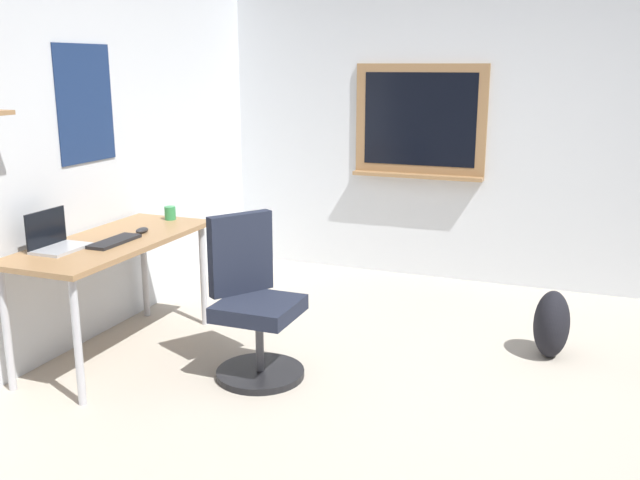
{
  "coord_description": "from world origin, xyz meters",
  "views": [
    {
      "loc": [
        -3.39,
        -0.64,
        1.8
      ],
      "look_at": [
        0.11,
        0.72,
        0.85
      ],
      "focal_mm": 39.41,
      "sensor_mm": 36.0,
      "label": 1
    }
  ],
  "objects_px": {
    "coffee_mug": "(170,213)",
    "backpack": "(552,324)",
    "laptop": "(55,240)",
    "keyboard": "(114,241)",
    "office_chair": "(253,308)",
    "computer_mouse": "(142,230)",
    "desk": "(113,252)"
  },
  "relations": [
    {
      "from": "backpack",
      "to": "desk",
      "type": "bearing_deg",
      "value": 110.37
    },
    {
      "from": "keyboard",
      "to": "backpack",
      "type": "xyz_separation_m",
      "value": [
        1.02,
        -2.49,
        -0.55
      ]
    },
    {
      "from": "laptop",
      "to": "coffee_mug",
      "type": "distance_m",
      "value": 0.95
    },
    {
      "from": "desk",
      "to": "keyboard",
      "type": "relative_size",
      "value": 3.84
    },
    {
      "from": "coffee_mug",
      "to": "backpack",
      "type": "height_order",
      "value": "coffee_mug"
    },
    {
      "from": "keyboard",
      "to": "coffee_mug",
      "type": "xyz_separation_m",
      "value": [
        0.68,
        0.05,
        0.04
      ]
    },
    {
      "from": "desk",
      "to": "computer_mouse",
      "type": "distance_m",
      "value": 0.24
    },
    {
      "from": "desk",
      "to": "coffee_mug",
      "type": "height_order",
      "value": "coffee_mug"
    },
    {
      "from": "coffee_mug",
      "to": "backpack",
      "type": "relative_size",
      "value": 0.21
    },
    {
      "from": "coffee_mug",
      "to": "backpack",
      "type": "xyz_separation_m",
      "value": [
        0.34,
        -2.54,
        -0.58
      ]
    },
    {
      "from": "laptop",
      "to": "coffee_mug",
      "type": "bearing_deg",
      "value": -10.47
    },
    {
      "from": "desk",
      "to": "keyboard",
      "type": "height_order",
      "value": "keyboard"
    },
    {
      "from": "coffee_mug",
      "to": "computer_mouse",
      "type": "bearing_deg",
      "value": -172.9
    },
    {
      "from": "computer_mouse",
      "to": "backpack",
      "type": "distance_m",
      "value": 2.65
    },
    {
      "from": "desk",
      "to": "backpack",
      "type": "distance_m",
      "value": 2.77
    },
    {
      "from": "laptop",
      "to": "computer_mouse",
      "type": "xyz_separation_m",
      "value": [
        0.53,
        -0.22,
        -0.04
      ]
    },
    {
      "from": "keyboard",
      "to": "coffee_mug",
      "type": "bearing_deg",
      "value": 4.2
    },
    {
      "from": "office_chair",
      "to": "keyboard",
      "type": "distance_m",
      "value": 0.94
    },
    {
      "from": "desk",
      "to": "computer_mouse",
      "type": "height_order",
      "value": "computer_mouse"
    },
    {
      "from": "laptop",
      "to": "computer_mouse",
      "type": "height_order",
      "value": "laptop"
    },
    {
      "from": "laptop",
      "to": "keyboard",
      "type": "relative_size",
      "value": 0.84
    },
    {
      "from": "office_chair",
      "to": "computer_mouse",
      "type": "xyz_separation_m",
      "value": [
        0.16,
        0.86,
        0.36
      ]
    },
    {
      "from": "office_chair",
      "to": "keyboard",
      "type": "xyz_separation_m",
      "value": [
        -0.12,
        0.86,
        0.35
      ]
    },
    {
      "from": "office_chair",
      "to": "computer_mouse",
      "type": "relative_size",
      "value": 9.13
    },
    {
      "from": "laptop",
      "to": "coffee_mug",
      "type": "relative_size",
      "value": 3.37
    },
    {
      "from": "keyboard",
      "to": "office_chair",
      "type": "bearing_deg",
      "value": -81.95
    },
    {
      "from": "desk",
      "to": "laptop",
      "type": "bearing_deg",
      "value": 155.46
    },
    {
      "from": "computer_mouse",
      "to": "coffee_mug",
      "type": "distance_m",
      "value": 0.41
    },
    {
      "from": "keyboard",
      "to": "backpack",
      "type": "bearing_deg",
      "value": -67.64
    },
    {
      "from": "backpack",
      "to": "laptop",
      "type": "bearing_deg",
      "value": 115.15
    },
    {
      "from": "laptop",
      "to": "keyboard",
      "type": "height_order",
      "value": "laptop"
    },
    {
      "from": "keyboard",
      "to": "coffee_mug",
      "type": "distance_m",
      "value": 0.68
    }
  ]
}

